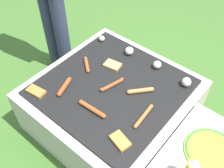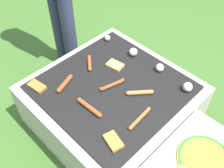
% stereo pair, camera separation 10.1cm
% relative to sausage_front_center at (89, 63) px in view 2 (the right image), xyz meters
% --- Properties ---
extents(ground_plane, '(14.00, 14.00, 0.00)m').
position_rel_sausage_front_center_xyz_m(ground_plane, '(0.25, -0.03, -0.38)').
color(ground_plane, '#3D6628').
extents(grill, '(0.93, 0.93, 0.37)m').
position_rel_sausage_front_center_xyz_m(grill, '(0.25, -0.03, -0.20)').
color(grill, '#B2AA9E').
rests_on(grill, ground_plane).
extents(sausage_back_center, '(0.12, 0.14, 0.03)m').
position_rel_sausage_front_center_xyz_m(sausage_back_center, '(0.42, 0.04, 0.00)').
color(sausage_back_center, '#C6753D').
rests_on(sausage_back_center, grill).
extents(sausage_back_left, '(0.07, 0.16, 0.03)m').
position_rel_sausage_front_center_xyz_m(sausage_back_left, '(0.04, -0.24, 0.00)').
color(sausage_back_left, '#93421E').
rests_on(sausage_back_left, grill).
extents(sausage_back_right, '(0.03, 0.20, 0.02)m').
position_rel_sausage_front_center_xyz_m(sausage_back_right, '(0.54, -0.10, -0.00)').
color(sausage_back_right, '#B7602D').
rests_on(sausage_back_right, grill).
extents(sausage_mid_left, '(0.20, 0.04, 0.03)m').
position_rel_sausage_front_center_xyz_m(sausage_mid_left, '(0.29, -0.25, 0.00)').
color(sausage_mid_left, '#A34C23').
rests_on(sausage_mid_left, grill).
extents(sausage_mid_right, '(0.06, 0.18, 0.02)m').
position_rel_sausage_front_center_xyz_m(sausage_mid_right, '(0.25, -0.03, -0.00)').
color(sausage_mid_right, '#93421E').
rests_on(sausage_mid_right, grill).
extents(sausage_front_center, '(0.12, 0.10, 0.02)m').
position_rel_sausage_front_center_xyz_m(sausage_front_center, '(0.00, 0.00, 0.00)').
color(sausage_front_center, '#A34C23').
rests_on(sausage_front_center, grill).
extents(bread_slice_center, '(0.12, 0.09, 0.02)m').
position_rel_sausage_front_center_xyz_m(bread_slice_center, '(0.14, 0.11, -0.00)').
color(bread_slice_center, tan).
rests_on(bread_slice_center, grill).
extents(bread_slice_right, '(0.12, 0.09, 0.02)m').
position_rel_sausage_front_center_xyz_m(bread_slice_right, '(0.54, -0.31, -0.00)').
color(bread_slice_right, '#D18438').
rests_on(bread_slice_right, grill).
extents(bread_slice_left, '(0.12, 0.08, 0.02)m').
position_rel_sausage_front_center_xyz_m(bread_slice_left, '(-0.07, -0.37, -0.00)').
color(bread_slice_left, '#B27033').
rests_on(bread_slice_left, grill).
extents(mushroom_row, '(0.76, 0.07, 0.06)m').
position_rel_sausage_front_center_xyz_m(mushroom_row, '(0.32, 0.28, 0.02)').
color(mushroom_row, beige).
rests_on(mushroom_row, grill).
extents(plate_colorful, '(0.27, 0.27, 0.02)m').
position_rel_sausage_front_center_xyz_m(plate_colorful, '(0.93, -0.06, -0.00)').
color(plate_colorful, yellow).
rests_on(plate_colorful, side_ledge).
extents(fork_utensil, '(0.03, 0.17, 0.01)m').
position_rel_sausage_front_center_xyz_m(fork_utensil, '(0.92, 0.12, -0.01)').
color(fork_utensil, silver).
rests_on(fork_utensil, side_ledge).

